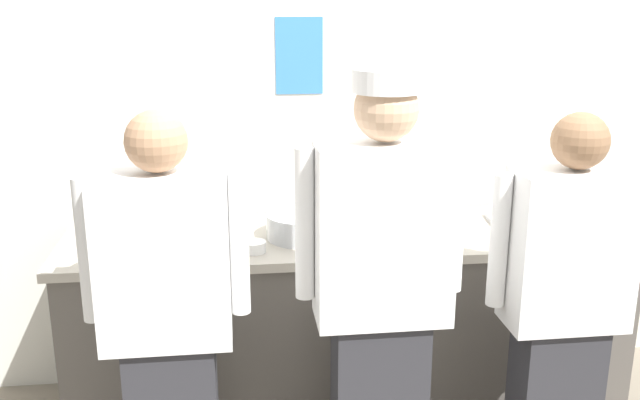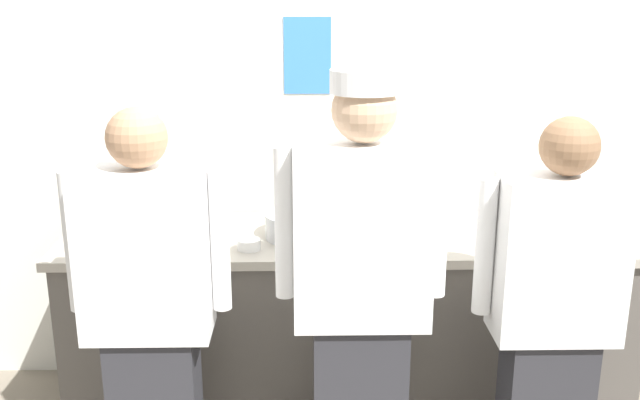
% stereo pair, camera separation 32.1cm
% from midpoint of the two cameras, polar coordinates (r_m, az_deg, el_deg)
% --- Properties ---
extents(wall_back, '(4.08, 0.11, 2.90)m').
position_cam_midpoint_polar(wall_back, '(3.57, -1.30, 7.77)').
color(wall_back, silver).
rests_on(wall_back, ground).
extents(prep_counter, '(2.60, 0.69, 0.92)m').
position_cam_midpoint_polar(prep_counter, '(3.41, -0.37, -10.06)').
color(prep_counter, '#56514C').
rests_on(prep_counter, ground).
extents(chef_near_left, '(0.59, 0.24, 1.61)m').
position_cam_midpoint_polar(chef_near_left, '(2.64, -15.69, -9.50)').
color(chef_near_left, '#2D2D33').
rests_on(chef_near_left, ground).
extents(chef_center, '(0.62, 0.24, 1.74)m').
position_cam_midpoint_polar(chef_center, '(2.58, 1.44, -7.53)').
color(chef_center, '#2D2D33').
rests_on(chef_center, ground).
extents(chef_far_right, '(0.58, 0.24, 1.58)m').
position_cam_midpoint_polar(chef_far_right, '(2.81, 15.97, -8.32)').
color(chef_far_right, '#2D2D33').
rests_on(chef_far_right, ground).
extents(plate_stack_front, '(0.23, 0.23, 0.05)m').
position_cam_midpoint_polar(plate_stack_front, '(3.44, 7.65, -1.29)').
color(plate_stack_front, white).
rests_on(plate_stack_front, prep_counter).
extents(plate_stack_rear, '(0.23, 0.23, 0.05)m').
position_cam_midpoint_polar(plate_stack_rear, '(3.15, -12.09, -3.19)').
color(plate_stack_rear, white).
rests_on(plate_stack_rear, prep_counter).
extents(mixing_bowl_steel, '(0.33, 0.33, 0.11)m').
position_cam_midpoint_polar(mixing_bowl_steel, '(3.17, -4.25, -2.10)').
color(mixing_bowl_steel, '#B7BABF').
rests_on(mixing_bowl_steel, prep_counter).
extents(sheet_tray, '(0.46, 0.35, 0.02)m').
position_cam_midpoint_polar(sheet_tray, '(3.46, 14.60, -1.80)').
color(sheet_tray, '#B7BABF').
rests_on(sheet_tray, prep_counter).
extents(squeeze_bottle_primary, '(0.06, 0.06, 0.18)m').
position_cam_midpoint_polar(squeeze_bottle_primary, '(3.28, -14.65, -1.44)').
color(squeeze_bottle_primary, '#56A333').
rests_on(squeeze_bottle_primary, prep_counter).
extents(ramekin_red_sauce, '(0.10, 0.10, 0.05)m').
position_cam_midpoint_polar(ramekin_red_sauce, '(3.02, -8.38, -3.78)').
color(ramekin_red_sauce, white).
rests_on(ramekin_red_sauce, prep_counter).
extents(ramekin_green_sauce, '(0.10, 0.10, 0.04)m').
position_cam_midpoint_polar(ramekin_green_sauce, '(3.40, -16.77, -2.09)').
color(ramekin_green_sauce, white).
rests_on(ramekin_green_sauce, prep_counter).
extents(ramekin_yellow_sauce, '(0.09, 0.09, 0.04)m').
position_cam_midpoint_polar(ramekin_yellow_sauce, '(3.19, 0.36, -2.66)').
color(ramekin_yellow_sauce, white).
rests_on(ramekin_yellow_sauce, prep_counter).
extents(ramekin_orange_sauce, '(0.09, 0.09, 0.04)m').
position_cam_midpoint_polar(ramekin_orange_sauce, '(3.30, 5.36, -2.04)').
color(ramekin_orange_sauce, white).
rests_on(ramekin_orange_sauce, prep_counter).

